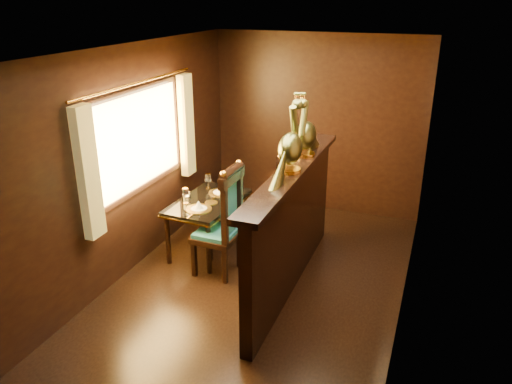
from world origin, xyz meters
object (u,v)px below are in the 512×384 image
chair_left (226,219)px  chair_right (276,200)px  dining_table (208,205)px  peacock_right (306,123)px  peacock_left (291,135)px

chair_left → chair_right: 0.74m
dining_table → chair_right: size_ratio=0.86×
chair_right → peacock_right: size_ratio=1.91×
chair_right → dining_table: bearing=-173.5°
peacock_right → chair_left: bearing=-149.6°
peacock_left → chair_left: bearing=171.4°
peacock_right → dining_table: bearing=179.5°
chair_left → peacock_left: peacock_left is taller
chair_left → peacock_left: bearing=-7.0°
chair_left → peacock_right: 1.35m
chair_left → peacock_right: size_ratio=1.85×
dining_table → chair_right: chair_right is taller
chair_left → dining_table: bearing=136.2°
chair_left → peacock_left: size_ratio=1.77×
dining_table → peacock_left: 1.74m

